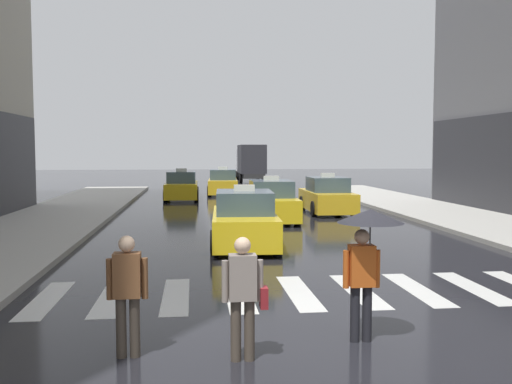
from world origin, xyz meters
name	(u,v)px	position (x,y,z in m)	size (l,w,h in m)	color
ground_plane	(378,343)	(0.00, 0.00, 0.00)	(160.00, 160.00, 0.00)	black
crosswalk_markings	(329,291)	(0.00, 3.00, 0.00)	(11.30, 2.80, 0.01)	silver
taxi_lead	(244,221)	(-1.18, 8.58, 0.72)	(2.10, 4.62, 1.80)	yellow
taxi_second	(271,203)	(0.43, 14.45, 0.72)	(2.01, 4.58, 1.80)	yellow
taxi_third	(327,197)	(3.33, 17.04, 0.72)	(1.97, 4.56, 1.80)	gold
taxi_fourth	(182,187)	(-3.33, 24.88, 0.72)	(1.97, 4.56, 1.80)	yellow
taxi_fifth	(223,183)	(-0.77, 28.26, 0.72)	(2.11, 4.62, 1.80)	gold
box_truck	(251,162)	(2.53, 43.21, 1.85)	(2.33, 7.56, 3.35)	#2D2D2D
pedestrian_with_umbrella	(367,238)	(-0.16, 0.08, 1.52)	(0.96, 0.96, 1.94)	black
pedestrian_with_handbag	(244,291)	(-2.00, -0.48, 0.93)	(0.60, 0.24, 1.65)	#473D33
pedestrian_plain_coat	(127,288)	(-3.54, -0.18, 0.94)	(0.55, 0.24, 1.65)	#473D33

